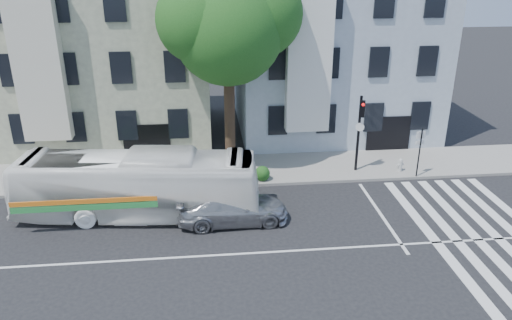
{
  "coord_description": "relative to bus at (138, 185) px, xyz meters",
  "views": [
    {
      "loc": [
        -1.24,
        -16.73,
        11.08
      ],
      "look_at": [
        0.91,
        3.82,
        2.4
      ],
      "focal_mm": 35.0,
      "sensor_mm": 36.0,
      "label": 1
    }
  ],
  "objects": [
    {
      "name": "hedge",
      "position": [
        1.66,
        2.89,
        -1.01
      ],
      "size": [
        8.43,
        2.98,
        0.7
      ],
      "primitive_type": null,
      "rotation": [
        0.0,
        0.0,
        0.26
      ],
      "color": "#24571C",
      "rests_on": "sidewalk_far"
    },
    {
      "name": "far_sign_pole",
      "position": [
        14.02,
        2.53,
        0.31
      ],
      "size": [
        0.48,
        0.19,
        2.64
      ],
      "rotation": [
        0.0,
        0.0,
        0.15
      ],
      "color": "black",
      "rests_on": "sidewalk_far"
    },
    {
      "name": "fire_hydrant",
      "position": [
        13.39,
        3.22,
        -0.99
      ],
      "size": [
        0.41,
        0.26,
        0.71
      ],
      "rotation": [
        0.0,
        0.0,
        0.35
      ],
      "color": "#BABAB5",
      "rests_on": "sidewalk_far"
    },
    {
      "name": "bus",
      "position": [
        0.0,
        0.0,
        0.0
      ],
      "size": [
        3.67,
        11.02,
        3.01
      ],
      "primitive_type": "imported",
      "rotation": [
        0.0,
        0.0,
        1.46
      ],
      "color": "white",
      "rests_on": "ground"
    },
    {
      "name": "sidewalk_far",
      "position": [
        4.39,
        4.38,
        -1.43
      ],
      "size": [
        80.0,
        4.0,
        0.15
      ],
      "primitive_type": "cube",
      "color": "gray",
      "rests_on": "ground"
    },
    {
      "name": "building_left",
      "position": [
        -2.61,
        11.38,
        3.99
      ],
      "size": [
        12.0,
        10.0,
        11.0
      ],
      "primitive_type": "cube",
      "color": "gray",
      "rests_on": "ground"
    },
    {
      "name": "sedan",
      "position": [
        4.14,
        -1.02,
        -0.8
      ],
      "size": [
        2.16,
        4.93,
        1.41
      ],
      "primitive_type": "imported",
      "rotation": [
        0.0,
        0.0,
        1.61
      ],
      "color": "#B0B2B8",
      "rests_on": "ground"
    },
    {
      "name": "ground",
      "position": [
        4.39,
        -3.62,
        -1.51
      ],
      "size": [
        120.0,
        120.0,
        0.0
      ],
      "primitive_type": "plane",
      "color": "black",
      "rests_on": "ground"
    },
    {
      "name": "building_right",
      "position": [
        11.39,
        11.38,
        3.99
      ],
      "size": [
        12.0,
        10.0,
        11.0
      ],
      "primitive_type": "cube",
      "color": "#98A5B5",
      "rests_on": "ground"
    },
    {
      "name": "street_tree",
      "position": [
        4.45,
        5.12,
        6.33
      ],
      "size": [
        7.3,
        5.9,
        11.1
      ],
      "color": "#2D2116",
      "rests_on": "ground"
    },
    {
      "name": "traffic_signal",
      "position": [
        11.07,
        3.51,
        1.25
      ],
      "size": [
        0.43,
        0.53,
        4.27
      ],
      "rotation": [
        0.0,
        0.0,
        -0.34
      ],
      "color": "black",
      "rests_on": "ground"
    }
  ]
}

